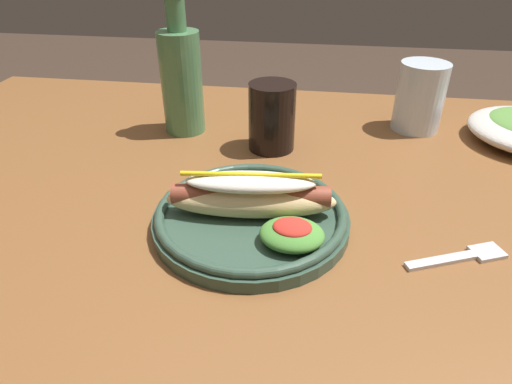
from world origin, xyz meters
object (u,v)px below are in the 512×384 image
object	(u,v)px
hot_dog_plate	(254,212)
soda_cup	(273,117)
water_cup	(421,97)
fork	(465,257)
glass_bottle	(182,78)

from	to	relation	value
hot_dog_plate	soda_cup	distance (m)	0.23
soda_cup	water_cup	world-z (taller)	water_cup
soda_cup	water_cup	distance (m)	0.27
hot_dog_plate	fork	world-z (taller)	hot_dog_plate
soda_cup	glass_bottle	size ratio (longest dim) A/B	0.46
soda_cup	glass_bottle	world-z (taller)	glass_bottle
soda_cup	glass_bottle	xyz separation A→B (m)	(-0.16, 0.05, 0.04)
hot_dog_plate	soda_cup	bearing A→B (deg)	90.96
water_cup	fork	bearing A→B (deg)	-90.08
hot_dog_plate	glass_bottle	xyz separation A→B (m)	(-0.17, 0.27, 0.07)
glass_bottle	fork	bearing A→B (deg)	-36.14
hot_dog_plate	water_cup	distance (m)	0.42
hot_dog_plate	glass_bottle	world-z (taller)	glass_bottle
hot_dog_plate	water_cup	world-z (taller)	water_cup
glass_bottle	hot_dog_plate	bearing A→B (deg)	-58.79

